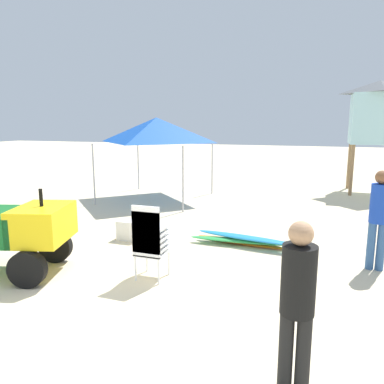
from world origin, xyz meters
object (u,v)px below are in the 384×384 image
object	(u,v)px
lifeguard_near_left	(379,213)
cooler_box	(131,230)
surfboard_pile	(244,240)
lifeguard_near_center	(297,297)
stacked_plastic_chairs	(149,237)
popup_canopy	(156,130)
lifeguard_tower	(378,112)

from	to	relation	value
lifeguard_near_left	cooler_box	world-z (taller)	lifeguard_near_left
surfboard_pile	lifeguard_near_center	bearing A→B (deg)	-72.32
stacked_plastic_chairs	lifeguard_near_center	bearing A→B (deg)	-38.11
lifeguard_near_left	lifeguard_near_center	distance (m)	3.83
surfboard_pile	stacked_plastic_chairs	bearing A→B (deg)	-116.52
cooler_box	lifeguard_near_left	bearing A→B (deg)	-1.39
lifeguard_near_left	popup_canopy	xyz separation A→B (m)	(-6.30, 4.49, 1.32)
lifeguard_near_center	lifeguard_tower	world-z (taller)	lifeguard_tower
lifeguard_near_left	cooler_box	size ratio (longest dim) A/B	3.33
cooler_box	popup_canopy	bearing A→B (deg)	106.99
stacked_plastic_chairs	cooler_box	distance (m)	2.37
popup_canopy	surfboard_pile	bearing A→B (deg)	-46.04
surfboard_pile	cooler_box	size ratio (longest dim) A/B	4.42
lifeguard_near_left	stacked_plastic_chairs	bearing A→B (deg)	-154.19
lifeguard_tower	cooler_box	distance (m)	10.25
surfboard_pile	popup_canopy	size ratio (longest dim) A/B	0.77
lifeguard_near_left	lifeguard_tower	xyz separation A→B (m)	(0.83, 8.12, 1.93)
stacked_plastic_chairs	cooler_box	world-z (taller)	stacked_plastic_chairs
lifeguard_near_left	popup_canopy	world-z (taller)	popup_canopy
lifeguard_near_left	cooler_box	distance (m)	5.03
popup_canopy	cooler_box	distance (m)	5.04
surfboard_pile	popup_canopy	world-z (taller)	popup_canopy
lifeguard_tower	cooler_box	bearing A→B (deg)	-125.90
popup_canopy	lifeguard_tower	xyz separation A→B (m)	(7.12, 3.63, 0.61)
stacked_plastic_chairs	popup_canopy	bearing A→B (deg)	113.51
lifeguard_near_left	cooler_box	bearing A→B (deg)	178.61
surfboard_pile	lifeguard_tower	bearing A→B (deg)	66.59
popup_canopy	cooler_box	xyz separation A→B (m)	(1.33, -4.37, -2.14)
stacked_plastic_chairs	cooler_box	size ratio (longest dim) A/B	2.41
lifeguard_near_left	cooler_box	xyz separation A→B (m)	(-4.96, 0.12, -0.82)
lifeguard_near_center	popup_canopy	world-z (taller)	popup_canopy
stacked_plastic_chairs	popup_canopy	distance (m)	6.98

